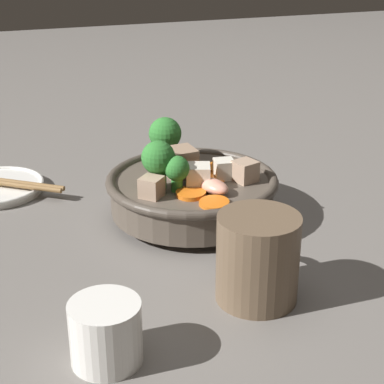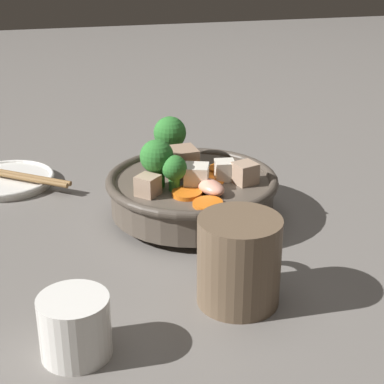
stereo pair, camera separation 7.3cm
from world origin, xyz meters
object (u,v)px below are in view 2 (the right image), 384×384
(side_saucer, at_px, (7,180))
(tea_cup, at_px, (75,326))
(chopsticks_pair, at_px, (6,174))
(stirfry_bowl, at_px, (191,188))
(dark_mug, at_px, (241,260))

(side_saucer, distance_m, tea_cup, 0.42)
(tea_cup, bearing_deg, chopsticks_pair, 9.70)
(side_saucer, bearing_deg, chopsticks_pair, 0.00)
(stirfry_bowl, relative_size, dark_mug, 2.02)
(side_saucer, relative_size, chopsticks_pair, 0.75)
(stirfry_bowl, bearing_deg, tea_cup, 146.83)
(stirfry_bowl, distance_m, chopsticks_pair, 0.28)
(tea_cup, xyz_separation_m, dark_mug, (0.05, -0.17, 0.02))
(side_saucer, bearing_deg, stirfry_bowl, -125.13)
(tea_cup, distance_m, dark_mug, 0.17)
(stirfry_bowl, distance_m, side_saucer, 0.28)
(side_saucer, xyz_separation_m, chopsticks_pair, (0.00, 0.00, 0.01))
(stirfry_bowl, bearing_deg, chopsticks_pair, 54.87)
(dark_mug, distance_m, chopsticks_pair, 0.43)
(tea_cup, bearing_deg, stirfry_bowl, -33.17)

